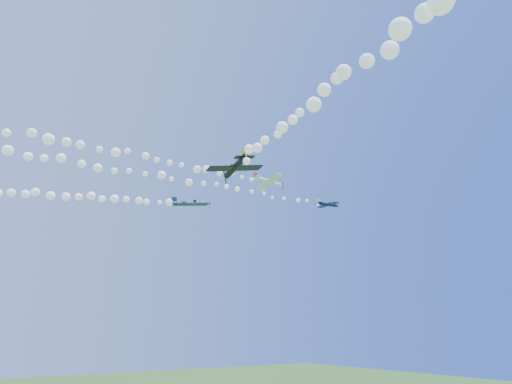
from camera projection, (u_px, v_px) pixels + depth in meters
plane_white at (269, 182)px, 91.85m from camera, size 7.68×8.00×3.04m
smoke_trail_white at (38, 136)px, 69.76m from camera, size 84.92×6.95×3.20m
plane_navy at (328, 204)px, 102.62m from camera, size 6.58×6.91×1.86m
smoke_trail_navy at (137, 173)px, 81.64m from camera, size 87.01×10.03×2.61m
plane_grey at (191, 204)px, 86.00m from camera, size 7.94×8.32×2.55m
smoke_trail_grey at (5, 192)px, 77.36m from camera, size 59.59×21.97×3.50m
plane_black at (235, 167)px, 60.68m from camera, size 8.37×7.95×3.00m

